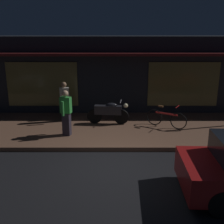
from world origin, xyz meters
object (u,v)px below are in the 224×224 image
object	(u,v)px
person_photographer	(66,101)
person_bystander	(67,112)
motorcycle	(110,112)
bicycle_parked	(167,118)

from	to	relation	value
person_photographer	person_bystander	bearing A→B (deg)	-78.73
motorcycle	person_photographer	size ratio (longest dim) A/B	1.02
person_photographer	motorcycle	bearing A→B (deg)	-10.50
bicycle_parked	person_photographer	bearing A→B (deg)	169.24
motorcycle	person_bystander	xyz separation A→B (m)	(-1.52, -1.31, 0.38)
person_bystander	motorcycle	bearing A→B (deg)	40.79
bicycle_parked	person_photographer	distance (m)	4.21
bicycle_parked	person_photographer	xyz separation A→B (m)	(-4.11, 0.78, 0.52)
motorcycle	bicycle_parked	bearing A→B (deg)	-10.98
person_photographer	bicycle_parked	bearing A→B (deg)	-10.76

